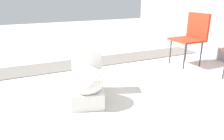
% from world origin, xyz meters
% --- Properties ---
extents(ground_plane, '(14.00, 14.00, 0.00)m').
position_xyz_m(ground_plane, '(0.00, 0.00, 0.00)').
color(ground_plane, '#B7B2A8').
extents(gravel_strip, '(0.56, 8.00, 0.01)m').
position_xyz_m(gravel_strip, '(-1.11, 0.50, 0.01)').
color(gravel_strip, '#605B56').
rests_on(gravel_strip, ground).
extents(toilet, '(0.71, 0.55, 0.52)m').
position_xyz_m(toilet, '(0.17, 0.11, 0.22)').
color(toilet, white).
rests_on(toilet, ground).
extents(folding_chair_left, '(0.44, 0.44, 0.83)m').
position_xyz_m(folding_chair_left, '(-0.36, 2.08, 0.51)').
color(folding_chair_left, red).
rests_on(folding_chair_left, ground).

